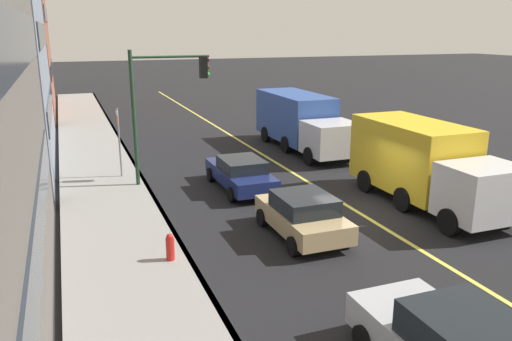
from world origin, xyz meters
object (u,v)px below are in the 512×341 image
object	(u,v)px
car_tan	(303,215)
truck_blue	(301,121)
car_navy	(241,173)
fire_hydrant	(170,249)
traffic_light_mast	(163,95)
street_sign_post	(119,138)
truck_yellow	(425,163)

from	to	relation	value
car_tan	truck_blue	world-z (taller)	truck_blue
car_navy	car_tan	size ratio (longest dim) A/B	1.19
car_navy	fire_hydrant	world-z (taller)	car_navy
car_navy	fire_hydrant	size ratio (longest dim) A/B	4.81
traffic_light_mast	fire_hydrant	world-z (taller)	traffic_light_mast
car_tan	traffic_light_mast	distance (m)	8.36
truck_blue	traffic_light_mast	distance (m)	9.61
car_navy	street_sign_post	size ratio (longest dim) A/B	1.42
car_navy	traffic_light_mast	size ratio (longest dim) A/B	0.80
car_navy	car_tan	world-z (taller)	car_tan
car_navy	truck_yellow	distance (m)	7.28
fire_hydrant	car_navy	bearing A→B (deg)	-34.94
street_sign_post	car_tan	bearing A→B (deg)	-151.67
street_sign_post	traffic_light_mast	bearing A→B (deg)	-131.47
truck_yellow	car_tan	bearing A→B (deg)	102.52
car_tan	truck_yellow	xyz separation A→B (m)	(1.26, -5.66, 0.88)
truck_yellow	street_sign_post	size ratio (longest dim) A/B	2.25
car_tan	truck_yellow	bearing A→B (deg)	-77.48
car_navy	truck_yellow	size ratio (longest dim) A/B	0.63
traffic_light_mast	street_sign_post	world-z (taller)	traffic_light_mast
truck_yellow	traffic_light_mast	bearing A→B (deg)	55.58
car_tan	car_navy	bearing A→B (deg)	2.17
traffic_light_mast	street_sign_post	size ratio (longest dim) A/B	1.78
car_navy	traffic_light_mast	xyz separation A→B (m)	(1.71, 2.75, 3.16)
truck_blue	truck_yellow	bearing A→B (deg)	-178.50
truck_yellow	truck_blue	bearing A→B (deg)	1.50
car_tan	street_sign_post	bearing A→B (deg)	28.33
street_sign_post	fire_hydrant	distance (m)	9.33
car_tan	fire_hydrant	world-z (taller)	car_tan
car_tan	truck_yellow	distance (m)	5.87
truck_blue	traffic_light_mast	bearing A→B (deg)	116.47
car_tan	truck_yellow	world-z (taller)	truck_yellow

